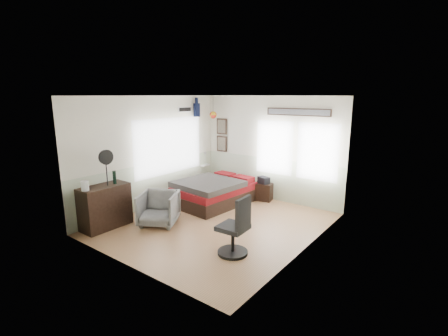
# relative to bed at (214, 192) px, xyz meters

# --- Properties ---
(ground_plane) EXTENTS (4.00, 4.50, 0.01)m
(ground_plane) POSITION_rel_bed_xyz_m (0.91, -1.03, -0.31)
(ground_plane) COLOR #AA7549
(room_shell) EXTENTS (4.02, 4.52, 2.71)m
(room_shell) POSITION_rel_bed_xyz_m (0.83, -0.85, 1.31)
(room_shell) COLOR #ECE7CD
(room_shell) RESTS_ON ground_plane
(wall_decor) EXTENTS (3.55, 1.32, 1.44)m
(wall_decor) POSITION_rel_bed_xyz_m (-0.20, 0.92, 1.80)
(wall_decor) COLOR black
(wall_decor) RESTS_ON room_shell
(bed) EXTENTS (1.54, 2.06, 0.62)m
(bed) POSITION_rel_bed_xyz_m (0.00, 0.00, 0.00)
(bed) COLOR black
(bed) RESTS_ON ground_plane
(dresser) EXTENTS (0.48, 1.00, 0.90)m
(dresser) POSITION_rel_bed_xyz_m (-0.83, -2.56, 0.15)
(dresser) COLOR black
(dresser) RESTS_ON ground_plane
(armchair) EXTENTS (1.05, 1.05, 0.71)m
(armchair) POSITION_rel_bed_xyz_m (-0.06, -1.80, 0.05)
(armchair) COLOR gray
(armchair) RESTS_ON ground_plane
(nightstand) EXTENTS (0.52, 0.45, 0.45)m
(nightstand) POSITION_rel_bed_xyz_m (0.87, 1.01, -0.08)
(nightstand) COLOR black
(nightstand) RESTS_ON ground_plane
(task_chair) EXTENTS (0.53, 0.53, 1.06)m
(task_chair) POSITION_rel_bed_xyz_m (2.03, -1.92, 0.13)
(task_chair) COLOR black
(task_chair) RESTS_ON ground_plane
(kettle) EXTENTS (0.17, 0.14, 0.19)m
(kettle) POSITION_rel_bed_xyz_m (-0.80, -2.98, 0.69)
(kettle) COLOR silver
(kettle) RESTS_ON dresser
(bottle) EXTENTS (0.07, 0.07, 0.28)m
(bottle) POSITION_rel_bed_xyz_m (-0.77, -2.33, 0.74)
(bottle) COLOR black
(bottle) RESTS_ON dresser
(stand_fan) EXTENTS (0.08, 0.31, 0.75)m
(stand_fan) POSITION_rel_bed_xyz_m (-0.77, -2.50, 1.18)
(stand_fan) COLOR black
(stand_fan) RESTS_ON dresser
(black_bag) EXTENTS (0.34, 0.28, 0.17)m
(black_bag) POSITION_rel_bed_xyz_m (0.87, 1.01, 0.24)
(black_bag) COLOR black
(black_bag) RESTS_ON nightstand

